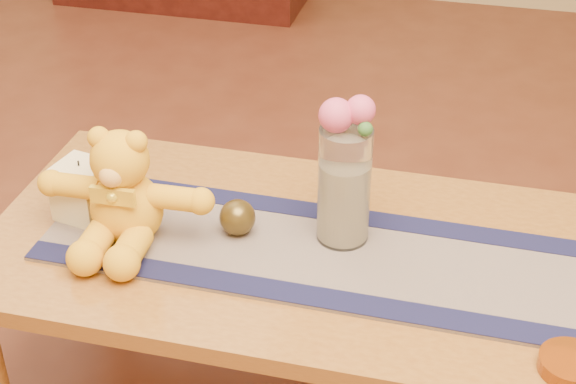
% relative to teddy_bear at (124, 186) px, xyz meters
% --- Properties ---
extents(coffee_table_top, '(1.40, 0.70, 0.04)m').
position_rel_teddy_bear_xyz_m(coffee_table_top, '(0.39, 0.06, -0.15)').
color(coffee_table_top, brown).
rests_on(coffee_table_top, floor).
extents(table_leg_bl, '(0.07, 0.07, 0.41)m').
position_rel_teddy_bear_xyz_m(table_leg_bl, '(-0.25, 0.35, -0.37)').
color(table_leg_bl, brown).
rests_on(table_leg_bl, floor).
extents(persian_runner, '(1.20, 0.36, 0.01)m').
position_rel_teddy_bear_xyz_m(persian_runner, '(0.42, 0.04, -0.12)').
color(persian_runner, '#171840').
rests_on(persian_runner, coffee_table_top).
extents(runner_border_near, '(1.20, 0.07, 0.00)m').
position_rel_teddy_bear_xyz_m(runner_border_near, '(0.42, -0.11, -0.12)').
color(runner_border_near, '#131439').
rests_on(runner_border_near, persian_runner).
extents(runner_border_far, '(1.20, 0.07, 0.00)m').
position_rel_teddy_bear_xyz_m(runner_border_far, '(0.42, 0.18, -0.12)').
color(runner_border_far, '#131439').
rests_on(runner_border_far, persian_runner).
extents(teddy_bear, '(0.37, 0.31, 0.24)m').
position_rel_teddy_bear_xyz_m(teddy_bear, '(0.00, 0.00, 0.00)').
color(teddy_bear, gold).
rests_on(teddy_bear, persian_runner).
extents(pillar_candle, '(0.12, 0.12, 0.12)m').
position_rel_teddy_bear_xyz_m(pillar_candle, '(-0.12, 0.05, -0.06)').
color(pillar_candle, beige).
rests_on(pillar_candle, persian_runner).
extents(candle_wick, '(0.00, 0.00, 0.01)m').
position_rel_teddy_bear_xyz_m(candle_wick, '(-0.12, 0.05, 0.01)').
color(candle_wick, black).
rests_on(candle_wick, pillar_candle).
extents(glass_vase, '(0.11, 0.11, 0.26)m').
position_rel_teddy_bear_xyz_m(glass_vase, '(0.45, 0.10, 0.01)').
color(glass_vase, silver).
rests_on(glass_vase, persian_runner).
extents(potpourri_fill, '(0.09, 0.09, 0.18)m').
position_rel_teddy_bear_xyz_m(potpourri_fill, '(0.45, 0.10, -0.03)').
color(potpourri_fill, beige).
rests_on(potpourri_fill, glass_vase).
extents(rose_left, '(0.07, 0.07, 0.07)m').
position_rel_teddy_bear_xyz_m(rose_left, '(0.43, 0.09, 0.17)').
color(rose_left, '#D44A7B').
rests_on(rose_left, glass_vase).
extents(rose_right, '(0.06, 0.06, 0.06)m').
position_rel_teddy_bear_xyz_m(rose_right, '(0.47, 0.11, 0.18)').
color(rose_right, '#D44A7B').
rests_on(rose_right, glass_vase).
extents(blue_flower_back, '(0.04, 0.04, 0.04)m').
position_rel_teddy_bear_xyz_m(blue_flower_back, '(0.46, 0.14, 0.17)').
color(blue_flower_back, '#4B67A3').
rests_on(blue_flower_back, glass_vase).
extents(blue_flower_side, '(0.04, 0.04, 0.04)m').
position_rel_teddy_bear_xyz_m(blue_flower_side, '(0.42, 0.12, 0.16)').
color(blue_flower_side, '#4B67A3').
rests_on(blue_flower_side, glass_vase).
extents(leaf_sprig, '(0.03, 0.03, 0.03)m').
position_rel_teddy_bear_xyz_m(leaf_sprig, '(0.49, 0.08, 0.16)').
color(leaf_sprig, '#33662D').
rests_on(leaf_sprig, glass_vase).
extents(bronze_ball, '(0.08, 0.08, 0.08)m').
position_rel_teddy_bear_xyz_m(bronze_ball, '(0.22, 0.06, -0.08)').
color(bronze_ball, '#493A18').
rests_on(bronze_ball, persian_runner).
extents(amber_dish, '(0.12, 0.12, 0.03)m').
position_rel_teddy_bear_xyz_m(amber_dish, '(0.91, -0.19, -0.11)').
color(amber_dish, '#BF5914').
rests_on(amber_dish, coffee_table_top).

